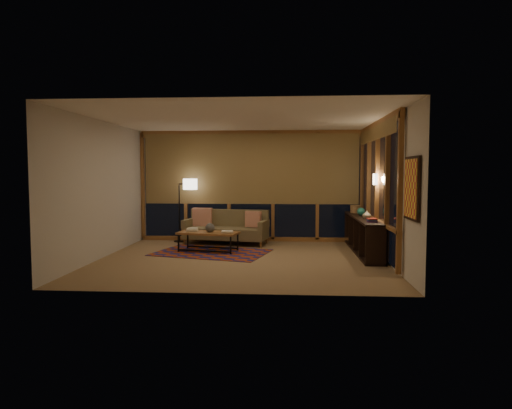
# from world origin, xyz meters

# --- Properties ---
(floor) EXTENTS (5.50, 5.00, 0.01)m
(floor) POSITION_xyz_m (0.00, 0.00, 0.00)
(floor) COLOR #997A54
(floor) RESTS_ON ground
(ceiling) EXTENTS (5.50, 5.00, 0.01)m
(ceiling) POSITION_xyz_m (0.00, 0.00, 2.70)
(ceiling) COLOR white
(ceiling) RESTS_ON walls
(walls) EXTENTS (5.51, 5.01, 2.70)m
(walls) POSITION_xyz_m (0.00, 0.00, 1.35)
(walls) COLOR beige
(walls) RESTS_ON floor
(window_wall_back) EXTENTS (5.30, 0.16, 2.60)m
(window_wall_back) POSITION_xyz_m (0.00, 2.43, 1.35)
(window_wall_back) COLOR brown
(window_wall_back) RESTS_ON walls
(window_wall_right) EXTENTS (0.16, 3.70, 2.60)m
(window_wall_right) POSITION_xyz_m (2.68, 0.60, 1.35)
(window_wall_right) COLOR brown
(window_wall_right) RESTS_ON walls
(wall_art) EXTENTS (0.06, 0.74, 0.94)m
(wall_art) POSITION_xyz_m (2.71, -1.85, 1.45)
(wall_art) COLOR red
(wall_art) RESTS_ON walls
(wall_sconce) EXTENTS (0.12, 0.18, 0.22)m
(wall_sconce) POSITION_xyz_m (2.62, 0.45, 1.55)
(wall_sconce) COLOR white
(wall_sconce) RESTS_ON walls
(sofa) EXTENTS (2.02, 1.09, 0.79)m
(sofa) POSITION_xyz_m (-0.55, 1.88, 0.39)
(sofa) COLOR brown
(sofa) RESTS_ON floor
(pillow_left) EXTENTS (0.47, 0.17, 0.47)m
(pillow_left) POSITION_xyz_m (-1.16, 2.17, 0.63)
(pillow_left) COLOR #BD2B00
(pillow_left) RESTS_ON sofa
(pillow_right) EXTENTS (0.39, 0.24, 0.37)m
(pillow_right) POSITION_xyz_m (0.10, 1.89, 0.58)
(pillow_right) COLOR #BD2B00
(pillow_right) RESTS_ON sofa
(area_rug) EXTENTS (2.58, 2.03, 0.01)m
(area_rug) POSITION_xyz_m (-0.69, 0.70, 0.01)
(area_rug) COLOR #96340C
(area_rug) RESTS_ON floor
(coffee_table) EXTENTS (1.35, 0.81, 0.42)m
(coffee_table) POSITION_xyz_m (-0.79, 0.84, 0.21)
(coffee_table) COLOR brown
(coffee_table) RESTS_ON floor
(book_stack_a) EXTENTS (0.23, 0.19, 0.06)m
(book_stack_a) POSITION_xyz_m (-1.15, 0.93, 0.45)
(book_stack_a) COLOR white
(book_stack_a) RESTS_ON coffee_table
(book_stack_b) EXTENTS (0.23, 0.18, 0.05)m
(book_stack_b) POSITION_xyz_m (-0.36, 0.72, 0.44)
(book_stack_b) COLOR white
(book_stack_b) RESTS_ON coffee_table
(ceramic_pot) EXTENTS (0.27, 0.27, 0.20)m
(ceramic_pot) POSITION_xyz_m (-0.74, 0.81, 0.52)
(ceramic_pot) COLOR black
(ceramic_pot) RESTS_ON coffee_table
(floor_lamp) EXTENTS (0.61, 0.55, 1.55)m
(floor_lamp) POSITION_xyz_m (-1.73, 2.20, 0.77)
(floor_lamp) COLOR black
(floor_lamp) RESTS_ON floor
(bookshelf) EXTENTS (0.40, 2.99, 0.75)m
(bookshelf) POSITION_xyz_m (2.49, 1.00, 0.37)
(bookshelf) COLOR black
(bookshelf) RESTS_ON floor
(basket) EXTENTS (0.26, 0.26, 0.18)m
(basket) POSITION_xyz_m (2.47, 1.98, 0.84)
(basket) COLOR #9C714D
(basket) RESTS_ON bookshelf
(teal_bowl) EXTENTS (0.20, 0.20, 0.17)m
(teal_bowl) POSITION_xyz_m (2.49, 1.31, 0.83)
(teal_bowl) COLOR #1D6A5C
(teal_bowl) RESTS_ON bookshelf
(vase) EXTENTS (0.19, 0.19, 0.18)m
(vase) POSITION_xyz_m (2.49, 0.59, 0.84)
(vase) COLOR tan
(vase) RESTS_ON bookshelf
(shelf_book_stack) EXTENTS (0.19, 0.25, 0.07)m
(shelf_book_stack) POSITION_xyz_m (2.49, 0.02, 0.78)
(shelf_book_stack) COLOR white
(shelf_book_stack) RESTS_ON bookshelf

